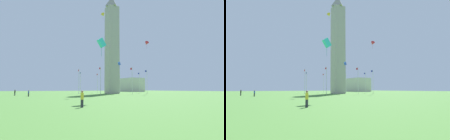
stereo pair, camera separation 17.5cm
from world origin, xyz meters
TOP-DOWN VIEW (x-y plane):
  - ground_plane at (0.00, 0.00)m, footprint 260.00×260.00m
  - obelisk_monument at (0.00, 0.00)m, footprint 4.67×4.67m
  - flagpole_n at (14.43, 0.00)m, footprint 1.12×0.14m
  - flagpole_ne at (10.22, 10.17)m, footprint 1.12×0.14m
  - flagpole_e at (0.05, 14.38)m, footprint 1.12×0.14m
  - flagpole_se at (-10.11, 10.17)m, footprint 1.12×0.14m
  - flagpole_s at (-14.32, 0.00)m, footprint 1.12×0.14m
  - flagpole_sw at (-10.11, -10.17)m, footprint 1.12×0.14m
  - flagpole_w at (0.05, -14.38)m, footprint 1.12×0.14m
  - flagpole_nw at (10.22, -10.17)m, footprint 1.12×0.14m
  - person_blue_shirt at (-15.24, 32.69)m, footprint 0.32×0.32m
  - person_yellow_shirt at (-47.68, 30.17)m, footprint 0.32×0.32m
  - person_black_shirt at (-6.01, 35.59)m, footprint 0.32×0.32m
  - kite_blue_box at (-10.19, 2.67)m, footprint 0.79×1.13m
  - kite_cyan_box at (-40.25, 24.41)m, footprint 0.82×1.43m
  - kite_yellow_delta at (-15.47, 11.91)m, footprint 1.76×1.76m
  - kite_red_delta at (-12.06, -8.74)m, footprint 2.26×2.03m
  - distant_building at (53.68, -44.38)m, footprint 28.17×11.98m

SIDE VIEW (x-z plane):
  - ground_plane at x=0.00m, z-range 0.00..0.00m
  - person_blue_shirt at x=-15.24m, z-range -0.01..1.65m
  - person_black_shirt at x=-6.01m, z-range -0.01..1.71m
  - person_yellow_shirt at x=-47.68m, z-range -0.01..1.71m
  - distant_building at x=53.68m, z-range 0.00..10.21m
  - flagpole_n at x=14.43m, z-range 0.40..9.87m
  - flagpole_ne at x=10.22m, z-range 0.40..9.87m
  - flagpole_e at x=0.05m, z-range 0.40..9.87m
  - flagpole_se at x=-10.11m, z-range 0.40..9.87m
  - flagpole_s at x=-14.32m, z-range 0.40..9.87m
  - flagpole_sw at x=-10.11m, z-range 0.40..9.87m
  - flagpole_w at x=0.05m, z-range 0.40..9.87m
  - flagpole_nw at x=10.22m, z-range 0.40..9.87m
  - kite_cyan_box at x=-40.25m, z-range 7.72..10.65m
  - kite_blue_box at x=-10.19m, z-range 9.98..12.28m
  - kite_red_delta at x=-12.06m, z-range 18.18..21.14m
  - obelisk_monument at x=0.00m, z-range 0.00..42.41m
  - kite_yellow_delta at x=-15.47m, z-range 24.51..26.80m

